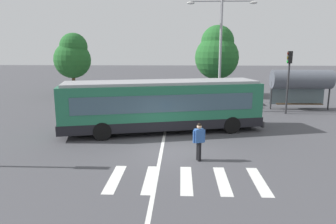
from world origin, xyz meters
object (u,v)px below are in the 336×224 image
at_px(bus_stop_shelter, 301,80).
at_px(pedestrian_crossing_street, 199,140).
at_px(parked_car_champagne, 177,95).
at_px(twin_arm_street_lamp, 221,43).
at_px(background_tree_right, 217,53).
at_px(background_tree_left, 73,56).
at_px(parked_car_red, 118,95).
at_px(traffic_light_far_corner, 289,72).
at_px(parked_car_blue, 206,95).
at_px(parked_car_charcoal, 236,95).
at_px(city_transit_bus, 162,106).
at_px(parked_car_black, 146,95).

bearing_deg(bus_stop_shelter, pedestrian_crossing_street, -126.18).
bearing_deg(parked_car_champagne, bus_stop_shelter, -13.58).
relative_size(twin_arm_street_lamp, background_tree_right, 1.17).
bearing_deg(pedestrian_crossing_street, twin_arm_street_lamp, 78.82).
relative_size(pedestrian_crossing_street, background_tree_left, 0.26).
distance_m(pedestrian_crossing_street, twin_arm_street_lamp, 12.24).
bearing_deg(parked_car_red, traffic_light_far_corner, -15.64).
distance_m(parked_car_blue, bus_stop_shelter, 8.06).
relative_size(pedestrian_crossing_street, parked_car_charcoal, 0.38).
bearing_deg(city_transit_bus, parked_car_black, 102.12).
bearing_deg(parked_car_champagne, parked_car_blue, -2.83).
xyz_separation_m(parked_car_champagne, twin_arm_street_lamp, (3.40, -3.51, 4.60)).
bearing_deg(parked_car_black, city_transit_bus, -77.88).
bearing_deg(pedestrian_crossing_street, background_tree_left, 122.04).
height_order(parked_car_champagne, twin_arm_street_lamp, twin_arm_street_lamp).
height_order(parked_car_champagne, background_tree_left, background_tree_left).
bearing_deg(pedestrian_crossing_street, parked_car_charcoal, 74.22).
bearing_deg(parked_car_red, parked_car_charcoal, 2.41).
height_order(parked_car_charcoal, bus_stop_shelter, bus_stop_shelter).
relative_size(city_transit_bus, traffic_light_far_corner, 2.57).
bearing_deg(pedestrian_crossing_street, bus_stop_shelter, 53.82).
bearing_deg(city_transit_bus, pedestrian_crossing_street, -68.39).
distance_m(city_transit_bus, twin_arm_street_lamp, 8.47).
relative_size(parked_car_red, twin_arm_street_lamp, 0.53).
height_order(parked_car_champagne, traffic_light_far_corner, traffic_light_far_corner).
bearing_deg(parked_car_blue, bus_stop_shelter, -17.13).
height_order(parked_car_champagne, parked_car_charcoal, same).
relative_size(traffic_light_far_corner, background_tree_right, 0.65).
bearing_deg(parked_car_red, background_tree_right, 28.85).
xyz_separation_m(parked_car_blue, traffic_light_far_corner, (5.84, -4.18, 2.42)).
relative_size(parked_car_charcoal, background_tree_right, 0.62).
bearing_deg(background_tree_right, parked_car_charcoal, -75.30).
xyz_separation_m(parked_car_champagne, parked_car_charcoal, (5.35, 0.01, 0.00)).
relative_size(parked_car_charcoal, bus_stop_shelter, 0.95).
xyz_separation_m(parked_car_charcoal, bus_stop_shelter, (4.81, -2.47, 1.65)).
bearing_deg(parked_car_charcoal, twin_arm_street_lamp, -118.93).
xyz_separation_m(parked_car_black, parked_car_champagne, (2.79, 0.30, 0.00)).
bearing_deg(background_tree_right, parked_car_blue, -106.75).
xyz_separation_m(parked_car_black, twin_arm_street_lamp, (6.19, -3.21, 4.60)).
bearing_deg(background_tree_left, pedestrian_crossing_street, -57.96).
relative_size(pedestrian_crossing_street, bus_stop_shelter, 0.36).
distance_m(parked_car_black, twin_arm_street_lamp, 8.35).
distance_m(parked_car_red, parked_car_blue, 8.00).
xyz_separation_m(city_transit_bus, parked_car_black, (-2.05, 9.56, -0.82)).
bearing_deg(parked_car_charcoal, bus_stop_shelter, -27.14).
relative_size(city_transit_bus, parked_car_charcoal, 2.69).
bearing_deg(city_transit_bus, parked_car_charcoal, 58.36).
height_order(bus_stop_shelter, background_tree_right, background_tree_right).
height_order(city_transit_bus, background_tree_right, background_tree_right).
xyz_separation_m(bus_stop_shelter, background_tree_right, (-6.06, 7.23, 2.09)).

